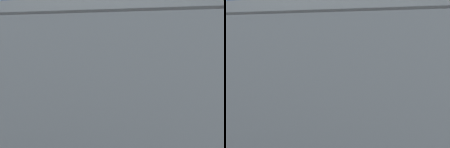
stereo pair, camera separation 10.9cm
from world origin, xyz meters
The scene contains 9 objects.
ground centered at (0.00, 0.00, 0.00)m, with size 80.00×80.00×0.00m, color #2D3033.
city_bus centered at (1.08, -0.11, 1.88)m, with size 11.54×2.85×3.15m.
traffic_sign centered at (3.20, -3.45, 1.89)m, with size 0.08×0.60×2.80m.
lane_dash_leftmost centered at (-6.00, -3.09, 0.00)m, with size 2.00×0.20×0.01m, color silver.
lane_dash_left centered at (-2.00, -3.09, 0.00)m, with size 2.00×0.20×0.01m, color silver.
lane_dash_centre centered at (2.00, -3.09, 0.00)m, with size 2.00×0.20×0.01m, color silver.
lane_dash_right centered at (6.00, -3.09, 0.00)m, with size 2.00×0.20×0.01m, color silver.
pedestrian_overpass centered at (0.00, 12.67, 5.13)m, with size 26.50×2.60×6.93m.
station_building centered at (-1.36, 17.62, 2.10)m, with size 9.00×5.04×4.20m.
Camera 2 is at (-3.40, 23.92, 3.58)m, focal length 40.66 mm.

